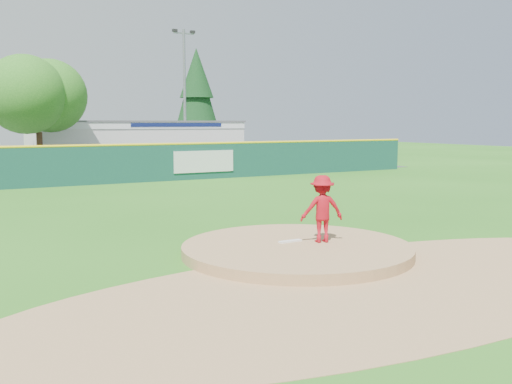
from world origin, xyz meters
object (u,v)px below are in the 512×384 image
pitcher (322,209)px  pool_building_grp (135,142)px  conifer_tree (197,96)px  deciduous_tree (38,99)px  van (25,167)px  light_pole_right (185,90)px

pitcher → pool_building_grp: bearing=-82.1°
pitcher → conifer_tree: 38.37m
pitcher → deciduous_tree: size_ratio=0.22×
van → deciduous_tree: size_ratio=0.58×
deciduous_tree → light_pole_right: bearing=20.0°
van → conifer_tree: 20.93m
light_pole_right → pool_building_grp: bearing=135.1°
pitcher → deciduous_tree: (-2.68, 25.06, 3.49)m
light_pole_right → pitcher: bearing=-106.0°
deciduous_tree → conifer_tree: size_ratio=0.77×
van → deciduous_tree: deciduous_tree is taller
pool_building_grp → light_pole_right: size_ratio=1.52×
van → pool_building_grp: bearing=-57.5°
conifer_tree → light_pole_right: bearing=-119.7°
van → light_pole_right: (12.06, 5.48, 4.92)m
deciduous_tree → pool_building_grp: bearing=41.2°
pool_building_grp → conifer_tree: bearing=29.8°
light_pole_right → van: bearing=-155.6°
pitcher → pool_building_grp: pool_building_grp is taller
deciduous_tree → conifer_tree: (15.00, 11.00, 0.99)m
light_pole_right → conifer_tree: bearing=60.3°
conifer_tree → deciduous_tree: bearing=-143.7°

